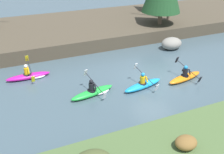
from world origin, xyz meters
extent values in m
plane|color=#425660|center=(0.00, 0.00, 0.00)|extent=(90.00, 90.00, 0.00)
cube|color=#4C4233|center=(0.00, 10.67, 0.53)|extent=(44.00, 10.13, 1.06)
cylinder|color=brown|center=(5.10, 7.51, 1.62)|extent=(0.36, 0.36, 1.11)
cylinder|color=#7A664C|center=(7.43, 11.94, 1.74)|extent=(0.36, 0.36, 1.35)
ellipsoid|color=brown|center=(-2.65, -6.33, 0.81)|extent=(0.91, 0.76, 0.49)
ellipsoid|color=orange|center=(1.64, -0.86, 0.17)|extent=(2.77, 1.14, 0.34)
cone|color=orange|center=(2.86, -0.61, 0.19)|extent=(0.38, 0.27, 0.20)
cylinder|color=black|center=(1.59, -0.87, 0.31)|extent=(0.57, 0.57, 0.08)
cylinder|color=black|center=(1.59, -0.87, 0.56)|extent=(0.35, 0.35, 0.42)
sphere|color=#1E89D1|center=(1.59, -0.87, 0.89)|extent=(0.27, 0.27, 0.23)
cylinder|color=black|center=(1.64, -0.61, 0.65)|extent=(0.13, 0.24, 0.35)
cylinder|color=black|center=(1.74, -1.08, 0.65)|extent=(0.13, 0.24, 0.35)
cylinder|color=black|center=(1.82, -0.82, 0.69)|extent=(0.42, 1.88, 0.65)
cube|color=black|center=(1.62, 0.11, 1.00)|extent=(0.23, 0.20, 0.41)
cube|color=black|center=(2.01, -1.75, 0.38)|extent=(0.23, 0.20, 0.41)
ellipsoid|color=#1993D6|center=(-1.27, -0.66, 0.17)|extent=(2.77, 1.13, 0.34)
cone|color=#1993D6|center=(-0.06, -0.41, 0.19)|extent=(0.38, 0.27, 0.20)
cylinder|color=black|center=(-1.32, -0.67, 0.31)|extent=(0.57, 0.57, 0.08)
cylinder|color=yellow|center=(-1.32, -0.67, 0.56)|extent=(0.35, 0.35, 0.42)
sphere|color=#1E89D1|center=(-1.32, -0.67, 0.89)|extent=(0.27, 0.27, 0.23)
cylinder|color=yellow|center=(-1.27, -0.41, 0.65)|extent=(0.13, 0.24, 0.35)
cylinder|color=yellow|center=(-1.17, -0.88, 0.65)|extent=(0.13, 0.24, 0.35)
cylinder|color=black|center=(-1.10, -0.62, 0.69)|extent=(0.42, 1.88, 0.65)
cube|color=white|center=(-1.29, 0.31, 1.00)|extent=(0.23, 0.20, 0.41)
cube|color=white|center=(-0.90, -1.55, 0.38)|extent=(0.23, 0.20, 0.41)
ellipsoid|color=green|center=(-4.32, -0.26, 0.17)|extent=(2.77, 1.19, 0.34)
cone|color=green|center=(-3.11, 0.02, 0.19)|extent=(0.39, 0.27, 0.20)
cylinder|color=black|center=(-4.37, -0.27, 0.31)|extent=(0.58, 0.58, 0.08)
cylinder|color=black|center=(-4.37, -0.27, 0.56)|extent=(0.36, 0.36, 0.42)
sphere|color=black|center=(-4.37, -0.27, 0.89)|extent=(0.28, 0.28, 0.23)
cylinder|color=black|center=(-4.32, -0.01, 0.65)|extent=(0.14, 0.24, 0.35)
cylinder|color=black|center=(-4.21, -0.48, 0.65)|extent=(0.14, 0.24, 0.35)
cylinder|color=black|center=(-4.14, -0.22, 0.69)|extent=(0.46, 1.87, 0.65)
cube|color=white|center=(-4.35, 0.71, 1.00)|extent=(0.23, 0.20, 0.41)
cube|color=white|center=(-3.93, -1.14, 0.38)|extent=(0.23, 0.20, 0.41)
ellipsoid|color=white|center=(-3.78, -0.13, 0.09)|extent=(1.23, 0.93, 0.18)
ellipsoid|color=#C61999|center=(-7.35, 3.29, 0.17)|extent=(2.71, 0.64, 0.34)
cone|color=#C61999|center=(-6.11, 3.30, 0.19)|extent=(0.35, 0.21, 0.20)
cylinder|color=black|center=(-7.40, 3.29, 0.31)|extent=(0.49, 0.49, 0.08)
cylinder|color=yellow|center=(-7.40, 3.29, 0.56)|extent=(0.30, 0.30, 0.42)
sphere|color=white|center=(-7.40, 3.29, 0.89)|extent=(0.23, 0.23, 0.23)
cylinder|color=yellow|center=(-7.30, 3.53, 0.65)|extent=(0.09, 0.23, 0.35)
cylinder|color=yellow|center=(-7.29, 3.05, 0.65)|extent=(0.09, 0.23, 0.35)
cylinder|color=black|center=(-7.17, 3.29, 0.69)|extent=(0.06, 1.91, 0.65)
cube|color=yellow|center=(-7.18, 4.24, 1.00)|extent=(0.20, 0.16, 0.41)
cube|color=yellow|center=(-7.15, 2.34, 0.38)|extent=(0.20, 0.16, 0.41)
ellipsoid|color=white|center=(-6.80, 3.29, 0.09)|extent=(1.11, 0.72, 0.18)
ellipsoid|color=gray|center=(4.01, 3.98, 0.48)|extent=(1.71, 1.34, 0.97)
camera|label=1|loc=(-8.44, -12.36, 7.70)|focal=42.00mm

